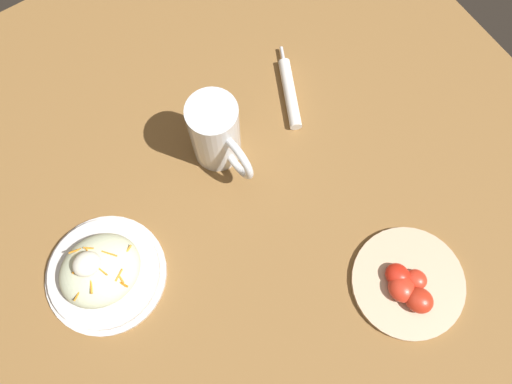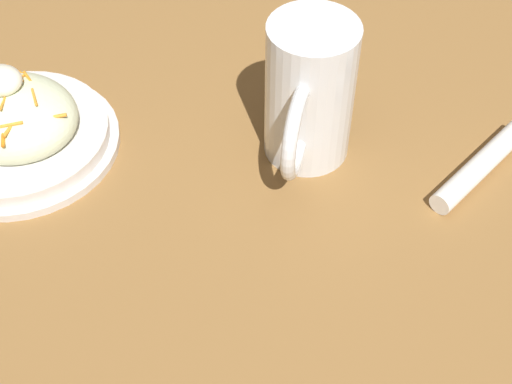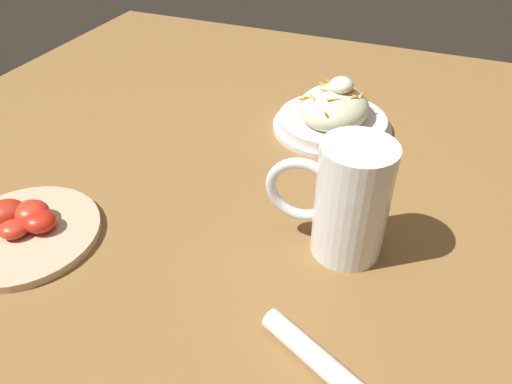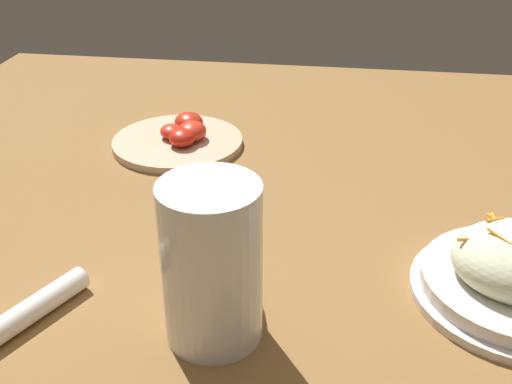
{
  "view_description": "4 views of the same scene",
  "coord_description": "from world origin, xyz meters",
  "px_view_note": "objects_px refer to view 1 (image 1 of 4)",
  "views": [
    {
      "loc": [
        -0.1,
        -0.23,
        0.93
      ],
      "look_at": [
        0.07,
        0.02,
        0.07
      ],
      "focal_mm": 35.11,
      "sensor_mm": 36.0,
      "label": 1
    },
    {
      "loc": [
        0.2,
        -0.42,
        0.59
      ],
      "look_at": [
        0.05,
        0.02,
        0.06
      ],
      "focal_mm": 51.43,
      "sensor_mm": 36.0,
      "label": 2
    },
    {
      "loc": [
        0.55,
        0.22,
        0.46
      ],
      "look_at": [
        0.1,
        0.04,
        0.08
      ],
      "focal_mm": 33.72,
      "sensor_mm": 36.0,
      "label": 3
    },
    {
      "loc": [
        -0.04,
        0.61,
        0.42
      ],
      "look_at": [
        0.04,
        0.02,
        0.08
      ],
      "focal_mm": 43.37,
      "sensor_mm": 36.0,
      "label": 4
    }
  ],
  "objects_px": {
    "tomato_plate": "(408,284)",
    "beer_mug": "(216,135)",
    "salad_plate": "(102,272)",
    "napkin_roll": "(290,93)"
  },
  "relations": [
    {
      "from": "napkin_roll",
      "to": "tomato_plate",
      "type": "xyz_separation_m",
      "value": [
        -0.05,
        -0.45,
        -0.0
      ]
    },
    {
      "from": "beer_mug",
      "to": "napkin_roll",
      "type": "bearing_deg",
      "value": 7.66
    },
    {
      "from": "salad_plate",
      "to": "beer_mug",
      "type": "height_order",
      "value": "beer_mug"
    },
    {
      "from": "salad_plate",
      "to": "napkin_roll",
      "type": "relative_size",
      "value": 1.23
    },
    {
      "from": "salad_plate",
      "to": "tomato_plate",
      "type": "bearing_deg",
      "value": -35.63
    },
    {
      "from": "tomato_plate",
      "to": "salad_plate",
      "type": "bearing_deg",
      "value": 144.37
    },
    {
      "from": "beer_mug",
      "to": "tomato_plate",
      "type": "distance_m",
      "value": 0.45
    },
    {
      "from": "beer_mug",
      "to": "tomato_plate",
      "type": "bearing_deg",
      "value": -71.1
    },
    {
      "from": "tomato_plate",
      "to": "beer_mug",
      "type": "bearing_deg",
      "value": 108.9
    },
    {
      "from": "salad_plate",
      "to": "napkin_roll",
      "type": "xyz_separation_m",
      "value": [
        0.5,
        0.12,
        -0.02
      ]
    }
  ]
}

